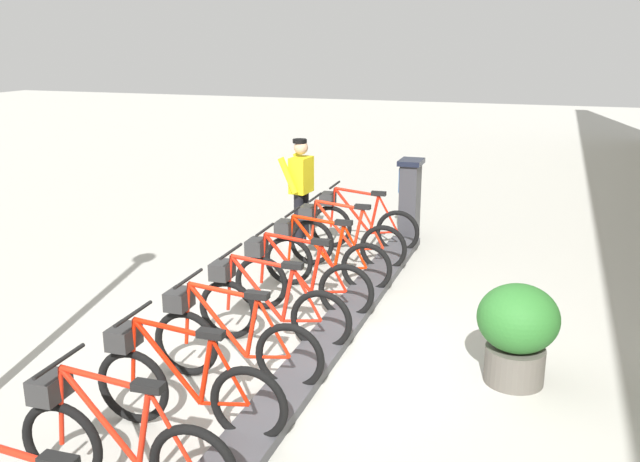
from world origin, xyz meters
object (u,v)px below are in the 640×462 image
Objects in this scene: payment_kiosk at (410,197)px; bike_docked_2 at (321,257)px; bike_docked_3 at (297,279)px; bike_docked_0 at (359,223)px; bike_docked_7 at (115,442)px; bike_docked_1 at (342,238)px; bike_docked_5 at (229,340)px; bike_docked_6 at (181,384)px; planter_bush at (517,329)px; worker_near_rack at (301,187)px; bike_docked_4 at (267,306)px.

bike_docked_2 is (0.57, 2.81, -0.24)m from payment_kiosk.
bike_docked_3 is (0.57, 3.71, -0.24)m from payment_kiosk.
bike_docked_7 is at bearing 90.00° from bike_docked_0.
bike_docked_5 is (0.00, 3.60, 0.00)m from bike_docked_1.
bike_docked_7 is (0.00, 6.29, 0.00)m from bike_docked_0.
bike_docked_6 is 3.11m from planter_bush.
bike_docked_0 is 1.00× the size of bike_docked_2.
planter_bush is at bearing 144.39° from bike_docked_2.
bike_docked_0 is at bearing 174.71° from worker_near_rack.
payment_kiosk is 2.88m from bike_docked_2.
bike_docked_4 is 1.00× the size of bike_docked_7.
bike_docked_2 is at bearing 78.49° from payment_kiosk.
bike_docked_1 is 5.40m from bike_docked_7.
bike_docked_2 is (0.00, 0.90, 0.00)m from bike_docked_1.
planter_bush is at bearing -161.21° from bike_docked_5.
bike_docked_6 is (0.00, 4.50, 0.00)m from bike_docked_1.
bike_docked_3 is at bearing 90.00° from bike_docked_0.
bike_docked_0 is at bearing -90.00° from bike_docked_3.
worker_near_rack is at bearing -5.29° from bike_docked_0.
bike_docked_6 is 1.77× the size of planter_bush.
bike_docked_4 is at bearing 90.00° from bike_docked_3.
bike_docked_6 is (0.00, 0.90, 0.00)m from bike_docked_5.
bike_docked_6 is at bearing 90.00° from bike_docked_0.
bike_docked_5 and bike_docked_7 have the same top height.
bike_docked_5 is at bearing -90.00° from bike_docked_7.
bike_docked_2 and bike_docked_6 have the same top height.
payment_kiosk is 6.43m from bike_docked_6.
bike_docked_7 is (0.00, 2.70, 0.00)m from bike_docked_4.
bike_docked_2 is (0.00, 1.80, 0.00)m from bike_docked_0.
bike_docked_2 is 1.00× the size of bike_docked_7.
bike_docked_0 is at bearing -90.00° from bike_docked_4.
bike_docked_0 and bike_docked_2 have the same top height.
bike_docked_2 is at bearing -90.00° from bike_docked_7.
bike_docked_3 and bike_docked_5 have the same top height.
payment_kiosk is at bearing -97.07° from bike_docked_4.
worker_near_rack is at bearing -45.16° from bike_docked_1.
bike_docked_2 is 1.00× the size of bike_docked_6.
bike_docked_0 is at bearing -90.00° from bike_docked_2.
bike_docked_7 is at bearing 90.00° from bike_docked_2.
bike_docked_5 and bike_docked_6 have the same top height.
worker_near_rack is at bearing -79.82° from bike_docked_6.
bike_docked_4 and bike_docked_7 have the same top height.
worker_near_rack reaches higher than planter_bush.
bike_docked_4 is (0.00, 3.60, 0.00)m from bike_docked_0.
bike_docked_7 is at bearing 46.25° from planter_bush.
planter_bush is (-2.55, 0.03, 0.11)m from bike_docked_4.
bike_docked_2 and bike_docked_7 have the same top height.
bike_docked_6 is at bearing 90.00° from bike_docked_1.
bike_docked_0 is 2.70m from bike_docked_3.
payment_kiosk is at bearing -98.77° from bike_docked_3.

